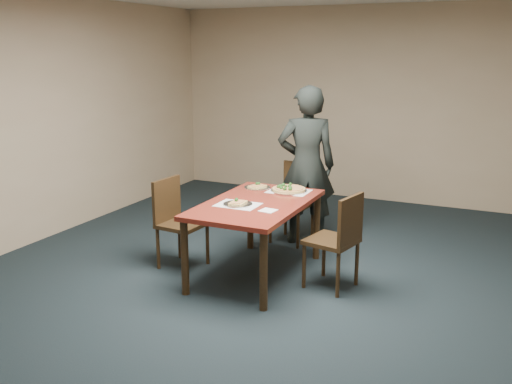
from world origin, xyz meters
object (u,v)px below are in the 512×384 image
at_px(dining_table, 256,211).
at_px(chair_right, 339,236).
at_px(chair_far, 295,197).
at_px(chair_left, 176,217).
at_px(pizza_pan, 288,189).
at_px(diner, 306,166).
at_px(slice_plate_far, 257,187).
at_px(slice_plate_near, 238,203).

height_order(dining_table, chair_right, chair_right).
distance_m(chair_far, chair_left, 1.51).
bearing_deg(pizza_pan, chair_left, -147.64).
bearing_deg(pizza_pan, dining_table, -103.41).
bearing_deg(dining_table, diner, 85.62).
bearing_deg(chair_left, dining_table, -78.70).
distance_m(chair_far, chair_right, 1.45).
distance_m(dining_table, chair_left, 0.87).
height_order(dining_table, slice_plate_far, slice_plate_far).
bearing_deg(chair_left, slice_plate_near, -90.27).
bearing_deg(slice_plate_far, dining_table, -66.57).
bearing_deg(slice_plate_far, pizza_pan, -0.94).
relative_size(dining_table, slice_plate_near, 5.36).
distance_m(chair_left, chair_right, 1.69).
height_order(pizza_pan, slice_plate_near, pizza_pan).
bearing_deg(diner, dining_table, 60.66).
bearing_deg(chair_far, diner, 0.99).
bearing_deg(pizza_pan, chair_far, 104.66).
relative_size(chair_right, pizza_pan, 2.41).
relative_size(chair_left, slice_plate_far, 3.25).
bearing_deg(pizza_pan, diner, 93.19).
relative_size(chair_left, slice_plate_near, 3.25).
bearing_deg(chair_left, diner, -31.92).
bearing_deg(chair_far, slice_plate_near, -85.73).
height_order(dining_table, diner, diner).
bearing_deg(slice_plate_far, slice_plate_near, -80.61).
relative_size(dining_table, pizza_pan, 3.97).
bearing_deg(chair_far, pizza_pan, -68.16).
relative_size(chair_far, diner, 0.50).
height_order(chair_right, slice_plate_near, chair_right).
relative_size(chair_far, slice_plate_far, 3.25).
bearing_deg(slice_plate_near, dining_table, 54.74).
height_order(dining_table, pizza_pan, pizza_pan).
distance_m(dining_table, pizza_pan, 0.55).
distance_m(chair_right, diner, 1.42).
distance_m(pizza_pan, slice_plate_far, 0.36).
xyz_separation_m(pizza_pan, slice_plate_near, (-0.24, -0.69, -0.01)).
xyz_separation_m(chair_far, slice_plate_far, (-0.18, -0.65, 0.25)).
relative_size(diner, slice_plate_far, 6.44).
distance_m(chair_far, pizza_pan, 0.73).
height_order(dining_table, chair_left, chair_left).
distance_m(slice_plate_near, slice_plate_far, 0.70).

